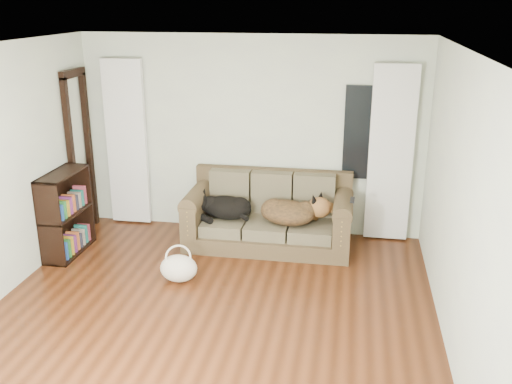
% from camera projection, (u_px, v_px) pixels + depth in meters
% --- Properties ---
extents(floor, '(5.00, 5.00, 0.00)m').
position_uv_depth(floor, '(206.00, 324.00, 5.56)').
color(floor, '#391A0A').
rests_on(floor, ground).
extents(ceiling, '(5.00, 5.00, 0.00)m').
position_uv_depth(ceiling, '(197.00, 51.00, 4.72)').
color(ceiling, white).
rests_on(ceiling, ground).
extents(wall_back, '(4.50, 0.04, 2.60)m').
position_uv_depth(wall_back, '(251.00, 136.00, 7.47)').
color(wall_back, beige).
rests_on(wall_back, ground).
extents(wall_right, '(0.04, 5.00, 2.60)m').
position_uv_depth(wall_right, '(461.00, 213.00, 4.78)').
color(wall_right, beige).
rests_on(wall_right, ground).
extents(curtain_left, '(0.55, 0.08, 2.25)m').
position_uv_depth(curtain_left, '(127.00, 143.00, 7.72)').
color(curtain_left, white).
rests_on(curtain_left, ground).
extents(curtain_right, '(0.55, 0.08, 2.25)m').
position_uv_depth(curtain_right, '(391.00, 155.00, 7.16)').
color(curtain_right, white).
rests_on(curtain_right, ground).
extents(window_pane, '(0.50, 0.03, 1.20)m').
position_uv_depth(window_pane, '(364.00, 133.00, 7.18)').
color(window_pane, black).
rests_on(window_pane, wall_back).
extents(door_casing, '(0.07, 0.60, 2.10)m').
position_uv_depth(door_casing, '(81.00, 156.00, 7.49)').
color(door_casing, black).
rests_on(door_casing, ground).
extents(sofa, '(2.07, 0.89, 0.85)m').
position_uv_depth(sofa, '(269.00, 212.00, 7.21)').
color(sofa, '#3D3220').
rests_on(sofa, floor).
extents(dog_black_lab, '(0.75, 0.61, 0.28)m').
position_uv_depth(dog_black_lab, '(224.00, 208.00, 7.26)').
color(dog_black_lab, black).
rests_on(dog_black_lab, sofa).
extents(dog_shepherd, '(0.83, 0.67, 0.32)m').
position_uv_depth(dog_shepherd, '(291.00, 213.00, 7.07)').
color(dog_shepherd, black).
rests_on(dog_shepherd, sofa).
extents(tv_remote, '(0.06, 0.18, 0.02)m').
position_uv_depth(tv_remote, '(352.00, 200.00, 6.80)').
color(tv_remote, black).
rests_on(tv_remote, sofa).
extents(tote_bag, '(0.43, 0.33, 0.31)m').
position_uv_depth(tote_bag, '(179.00, 268.00, 6.36)').
color(tote_bag, beige).
rests_on(tote_bag, floor).
extents(bookshelf, '(0.36, 0.85, 1.04)m').
position_uv_depth(bookshelf, '(66.00, 215.00, 6.97)').
color(bookshelf, black).
rests_on(bookshelf, floor).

